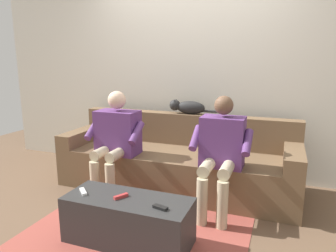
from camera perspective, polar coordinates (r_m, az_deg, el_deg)
The scene contains 11 objects.
ground_plane at distance 3.07m, azimuth -2.91°, elevation -15.95°, with size 8.00×8.00×0.00m, color brown.
back_wall at distance 3.95m, azimuth 4.65°, elevation 10.93°, with size 5.67×0.06×2.73m, color beige.
couch at distance 3.59m, azimuth 1.78°, elevation -6.71°, with size 2.64×0.86×0.81m.
coffee_table at distance 2.61m, azimuth -7.32°, elevation -16.78°, with size 1.02×0.41×0.38m.
person_left_seated at distance 2.96m, azimuth 9.69°, elevation -4.06°, with size 0.56×0.57×1.12m.
person_right_seated at distance 3.38m, azimuth -9.62°, elevation -1.88°, with size 0.61×0.53×1.12m.
cat_on_backrest at distance 3.71m, azimuth 3.50°, elevation 3.52°, with size 0.59×0.13×0.17m.
remote_red at distance 2.53m, azimuth -8.65°, elevation -12.66°, with size 0.12×0.03×0.02m, color #B73333.
remote_white at distance 2.68m, azimuth -15.34°, elevation -11.55°, with size 0.13×0.04×0.02m, color white.
remote_black at distance 2.34m, azimuth -1.43°, elevation -14.73°, with size 0.11×0.04×0.02m, color black.
floor_rug at distance 2.82m, azimuth -5.62°, elevation -18.65°, with size 1.84×1.83×0.01m, color #9E473D.
Camera 1 is at (-1.10, 3.08, 1.45)m, focal length 33.14 mm.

